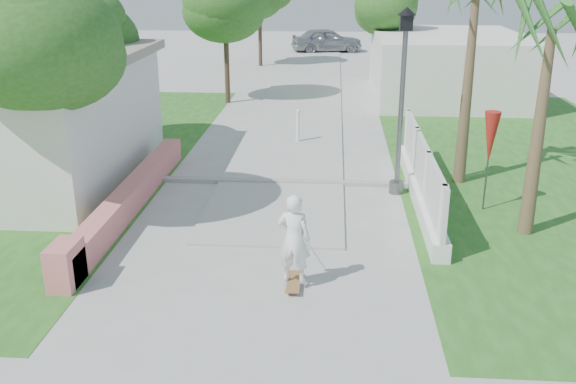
# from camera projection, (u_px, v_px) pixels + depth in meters

# --- Properties ---
(ground) EXTENTS (90.00, 90.00, 0.00)m
(ground) POSITION_uv_depth(u_px,v_px,m) (252.00, 298.00, 10.90)
(ground) COLOR #B7B7B2
(ground) RESTS_ON ground
(path_strip) EXTENTS (3.20, 36.00, 0.06)m
(path_strip) POSITION_uv_depth(u_px,v_px,m) (306.00, 85.00, 29.67)
(path_strip) COLOR #B7B7B2
(path_strip) RESTS_ON ground
(curb) EXTENTS (6.50, 0.25, 0.10)m
(curb) POSITION_uv_depth(u_px,v_px,m) (281.00, 182.00, 16.52)
(curb) COLOR #999993
(curb) RESTS_ON ground
(grass_left) EXTENTS (8.00, 20.00, 0.01)m
(grass_left) POSITION_uv_depth(u_px,v_px,m) (50.00, 156.00, 18.89)
(grass_left) COLOR #25611E
(grass_left) RESTS_ON ground
(grass_right) EXTENTS (8.00, 20.00, 0.01)m
(grass_right) POSITION_uv_depth(u_px,v_px,m) (536.00, 166.00, 17.93)
(grass_right) COLOR #25611E
(grass_right) RESTS_ON ground
(pink_wall) EXTENTS (0.45, 8.20, 0.80)m
(pink_wall) POSITION_uv_depth(u_px,v_px,m) (125.00, 202.00, 14.35)
(pink_wall) COLOR #D7776E
(pink_wall) RESTS_ON ground
(lattice_fence) EXTENTS (0.35, 7.00, 1.50)m
(lattice_fence) POSITION_uv_depth(u_px,v_px,m) (420.00, 179.00, 15.18)
(lattice_fence) COLOR white
(lattice_fence) RESTS_ON ground
(building_right) EXTENTS (6.00, 8.00, 2.60)m
(building_right) POSITION_uv_depth(u_px,v_px,m) (447.00, 65.00, 26.95)
(building_right) COLOR silver
(building_right) RESTS_ON ground
(street_lamp) EXTENTS (0.44, 0.44, 4.44)m
(street_lamp) POSITION_uv_depth(u_px,v_px,m) (402.00, 96.00, 15.05)
(street_lamp) COLOR #59595E
(street_lamp) RESTS_ON ground
(bollard) EXTENTS (0.14, 0.14, 1.09)m
(bollard) POSITION_uv_depth(u_px,v_px,m) (298.00, 125.00, 20.08)
(bollard) COLOR white
(bollard) RESTS_ON ground
(patio_umbrella) EXTENTS (0.36, 0.36, 2.30)m
(patio_umbrella) POSITION_uv_depth(u_px,v_px,m) (490.00, 139.00, 14.23)
(patio_umbrella) COLOR #59595E
(patio_umbrella) RESTS_ON ground
(tree_left_near) EXTENTS (3.60, 3.60, 5.28)m
(tree_left_near) POSITION_uv_depth(u_px,v_px,m) (43.00, 46.00, 12.71)
(tree_left_near) COLOR #4C3826
(tree_left_near) RESTS_ON ground
(tree_left_mid) EXTENTS (3.20, 3.20, 4.85)m
(tree_left_mid) POSITION_uv_depth(u_px,v_px,m) (94.00, 33.00, 18.06)
(tree_left_mid) COLOR #4C3826
(tree_left_mid) RESTS_ON ground
(tree_path_left) EXTENTS (3.40, 3.40, 5.23)m
(tree_path_left) POSITION_uv_depth(u_px,v_px,m) (225.00, 5.00, 24.82)
(tree_path_left) COLOR #4C3826
(tree_path_left) RESTS_ON ground
(tree_path_right) EXTENTS (3.00, 3.00, 4.79)m
(tree_path_right) POSITION_uv_depth(u_px,v_px,m) (380.00, 8.00, 28.26)
(tree_path_right) COLOR #4C3826
(tree_path_right) RESTS_ON ground
(palm_far) EXTENTS (1.80, 1.80, 5.30)m
(palm_far) POSITION_uv_depth(u_px,v_px,m) (475.00, 2.00, 15.18)
(palm_far) COLOR brown
(palm_far) RESTS_ON ground
(palm_near) EXTENTS (1.80, 1.80, 4.70)m
(palm_near) POSITION_uv_depth(u_px,v_px,m) (550.00, 42.00, 12.20)
(palm_near) COLOR brown
(palm_near) RESTS_ON ground
(skateboarder) EXTENTS (0.65, 2.83, 1.72)m
(skateboarder) POSITION_uv_depth(u_px,v_px,m) (292.00, 235.00, 11.30)
(skateboarder) COLOR olive
(skateboarder) RESTS_ON ground
(dog) EXTENTS (0.38, 0.55, 0.39)m
(dog) POSITION_uv_depth(u_px,v_px,m) (292.00, 226.00, 13.32)
(dog) COLOR white
(dog) RESTS_ON ground
(parked_car) EXTENTS (4.73, 2.80, 1.51)m
(parked_car) POSITION_uv_depth(u_px,v_px,m) (327.00, 40.00, 40.69)
(parked_car) COLOR #A0A2A8
(parked_car) RESTS_ON ground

